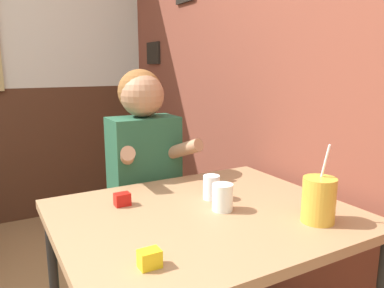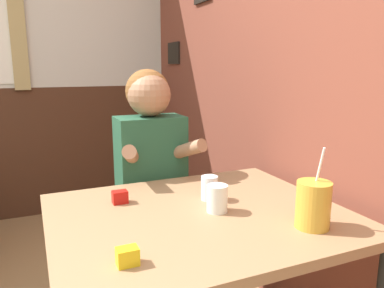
{
  "view_description": "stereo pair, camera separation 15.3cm",
  "coord_description": "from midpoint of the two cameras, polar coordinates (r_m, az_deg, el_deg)",
  "views": [
    {
      "loc": [
        0.0,
        -0.87,
        1.27
      ],
      "look_at": [
        0.74,
        0.44,
        0.96
      ],
      "focal_mm": 35.0,
      "sensor_mm": 36.0,
      "label": 1
    },
    {
      "loc": [
        0.14,
        -0.94,
        1.27
      ],
      "look_at": [
        0.74,
        0.44,
        0.96
      ],
      "focal_mm": 35.0,
      "sensor_mm": 36.0,
      "label": 2
    }
  ],
  "objects": [
    {
      "name": "main_table",
      "position": [
        1.45,
        -1.29,
        -12.6
      ],
      "size": [
        1.08,
        0.9,
        0.73
      ],
      "color": "#93704C",
      "rests_on": "ground_plane"
    },
    {
      "name": "cocktail_pitcher",
      "position": [
        1.36,
        15.57,
        -8.3
      ],
      "size": [
        0.12,
        0.12,
        0.28
      ],
      "color": "gold",
      "rests_on": "main_table"
    },
    {
      "name": "condiment_ketchup",
      "position": [
        1.52,
        -13.65,
        -8.28
      ],
      "size": [
        0.06,
        0.04,
        0.05
      ],
      "color": "#B7140F",
      "rests_on": "main_table"
    },
    {
      "name": "brick_wall_right",
      "position": [
        2.46,
        1.18,
        13.61
      ],
      "size": [
        0.08,
        4.41,
        2.7
      ],
      "color": "brown",
      "rests_on": "ground_plane"
    },
    {
      "name": "glass_center",
      "position": [
        1.42,
        1.42,
        -8.2
      ],
      "size": [
        0.08,
        0.08,
        0.1
      ],
      "color": "silver",
      "rests_on": "main_table"
    },
    {
      "name": "glass_near_pitcher",
      "position": [
        1.54,
        -0.05,
        -6.67
      ],
      "size": [
        0.07,
        0.07,
        0.1
      ],
      "color": "silver",
      "rests_on": "main_table"
    },
    {
      "name": "person_seated",
      "position": [
        1.96,
        -9.62,
        -6.03
      ],
      "size": [
        0.42,
        0.41,
        1.26
      ],
      "color": "#235138",
      "rests_on": "ground_plane"
    },
    {
      "name": "condiment_mustard",
      "position": [
        1.08,
        -11.0,
        -16.95
      ],
      "size": [
        0.06,
        0.04,
        0.05
      ],
      "color": "yellow",
      "rests_on": "main_table"
    }
  ]
}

